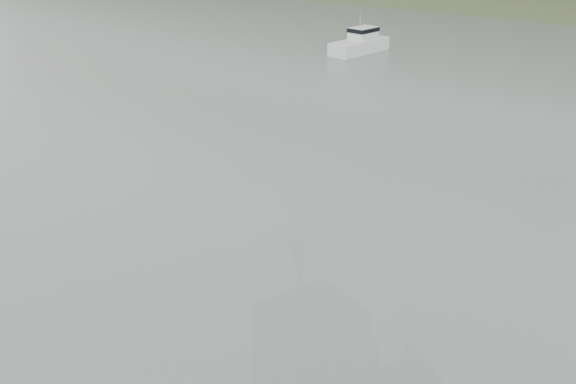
% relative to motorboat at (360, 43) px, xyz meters
% --- Properties ---
extents(ground, '(400.00, 400.00, 0.00)m').
position_rel_motorboat_xyz_m(ground, '(16.81, -42.71, -0.93)').
color(ground, '#576862').
rests_on(ground, ground).
extents(motorboat, '(3.09, 7.01, 3.73)m').
position_rel_motorboat_xyz_m(motorboat, '(0.00, 0.00, 0.00)').
color(motorboat, silver).
rests_on(motorboat, ground).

